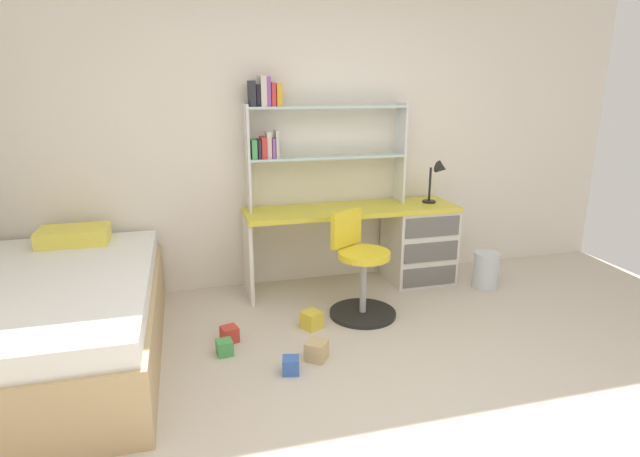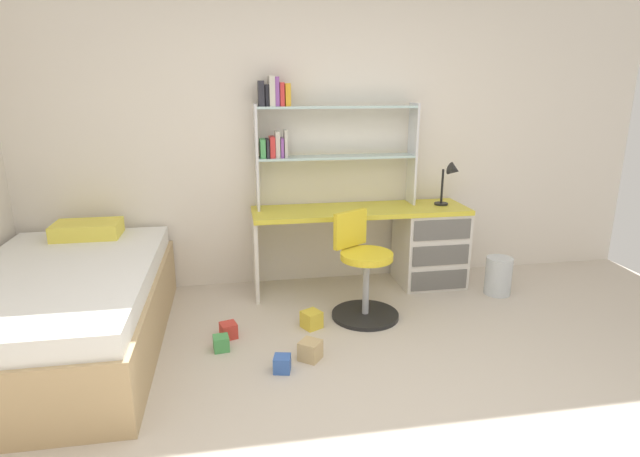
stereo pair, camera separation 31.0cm
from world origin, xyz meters
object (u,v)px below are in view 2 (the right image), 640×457
Objects in this scene: desk at (412,241)px; toy_block_yellow_3 at (312,319)px; desk_lamp at (451,177)px; toy_block_red_2 at (229,330)px; swivel_chair at (363,276)px; toy_block_green_0 at (221,343)px; toy_block_natural_1 at (310,350)px; bed_platform at (64,310)px; bookshelf_hutch at (312,131)px; toy_block_blue_4 at (282,364)px; waste_bin at (498,276)px.

toy_block_yellow_3 is (-1.02, -0.71, -0.33)m from desk.
toy_block_red_2 is (-1.95, -0.74, -0.92)m from desk_lamp.
toy_block_yellow_3 is (-0.42, -0.13, -0.26)m from swivel_chair.
toy_block_red_2 reaches higher than toy_block_green_0.
desk_lamp is 3.00× the size of toy_block_natural_1.
desk_lamp is 2.38m from toy_block_green_0.
bed_platform is 18.71× the size of toy_block_red_2.
toy_block_red_2 is at bearing -154.92° from desk.
bookshelf_hutch is 1.77m from toy_block_red_2.
bookshelf_hutch is 1.98m from toy_block_blue_4.
bookshelf_hutch is at bearing 172.32° from desk_lamp.
waste_bin is (0.66, -0.36, -0.24)m from desk.
toy_block_yellow_3 is at bearing 1.39° from bed_platform.
bed_platform is at bearing 169.69° from toy_block_green_0.
bookshelf_hutch is 1.57m from toy_block_yellow_3.
toy_block_green_0 is (-2.00, -0.92, -0.92)m from desk_lamp.
bed_platform is at bearing 159.60° from toy_block_blue_4.
toy_block_blue_4 is (-0.70, -0.70, -0.27)m from swivel_chair.
toy_block_blue_4 is at bearing -142.14° from desk_lamp.
desk is 0.90× the size of bed_platform.
desk_lamp reaches higher than desk.
toy_block_natural_1 is 0.45m from toy_block_yellow_3.
bookshelf_hutch reaches higher than waste_bin.
toy_block_red_2 is at bearing -175.09° from toy_block_yellow_3.
toy_block_natural_1 is at bearing -141.21° from desk_lamp.
toy_block_natural_1 is at bearing -100.04° from toy_block_yellow_3.
swivel_chair reaches higher than toy_block_red_2.
desk_lamp is at bearing 38.79° from toy_block_natural_1.
toy_block_red_2 is (1.07, -0.01, -0.23)m from bed_platform.
bed_platform is at bearing -178.61° from toy_block_yellow_3.
bookshelf_hutch is at bearing 73.54° from toy_block_blue_4.
bed_platform is 6.29× the size of waste_bin.
waste_bin is 1.94m from toy_block_natural_1.
bed_platform is at bearing -166.37° from desk_lamp.
bed_platform is (-2.11, -0.18, -0.04)m from swivel_chair.
desk_lamp is at bearing 135.58° from waste_bin.
swivel_chair is 1.08m from toy_block_red_2.
waste_bin is 2.55× the size of toy_block_natural_1.
toy_block_red_2 is 0.86× the size of toy_block_yellow_3.
desk is at bearing 151.62° from waste_bin.
bookshelf_hutch is 2.30m from bed_platform.
toy_block_green_0 is (1.02, -0.19, -0.24)m from bed_platform.
swivel_chair reaches higher than waste_bin.
bed_platform is at bearing 179.38° from toy_block_red_2.
swivel_chair is at bearing -68.62° from bookshelf_hutch.
desk is 1.34× the size of bookshelf_hutch.
toy_block_blue_4 is (-1.96, -0.92, -0.11)m from waste_bin.
waste_bin is 3.19× the size of toy_block_green_0.
bookshelf_hutch reaches higher than swivel_chair.
toy_block_red_2 is at bearing 74.23° from toy_block_green_0.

